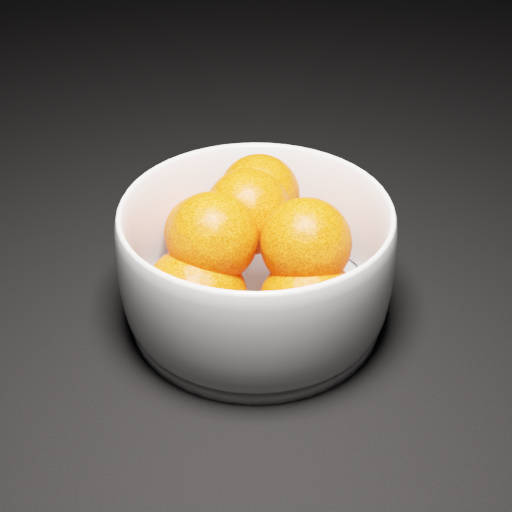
# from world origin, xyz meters

# --- Properties ---
(bowl) EXTENTS (0.21, 0.21, 0.10)m
(bowl) POSITION_xyz_m (-0.25, 0.08, 0.05)
(bowl) COLOR silver
(bowl) RESTS_ON ground
(orange_pile) EXTENTS (0.16, 0.15, 0.11)m
(orange_pile) POSITION_xyz_m (-0.25, 0.07, 0.06)
(orange_pile) COLOR #FF4707
(orange_pile) RESTS_ON bowl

